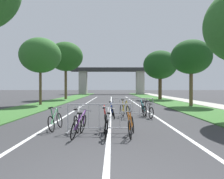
# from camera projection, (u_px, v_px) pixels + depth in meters

# --- Properties ---
(grass_verge_left) EXTENTS (3.37, 63.01, 0.05)m
(grass_verge_left) POSITION_uv_depth(u_px,v_px,m) (63.00, 100.00, 29.28)
(grass_verge_left) COLOR #386B2D
(grass_verge_left) RESTS_ON ground
(grass_verge_right) EXTENTS (3.37, 63.01, 0.05)m
(grass_verge_right) POSITION_uv_depth(u_px,v_px,m) (160.00, 100.00, 29.27)
(grass_verge_right) COLOR #386B2D
(grass_verge_right) RESTS_ON ground
(sidewalk_path_right) EXTENTS (2.25, 63.01, 0.08)m
(sidewalk_path_right) POSITION_uv_depth(u_px,v_px,m) (181.00, 100.00, 29.26)
(sidewalk_path_right) COLOR #ADA89E
(sidewalk_path_right) RESTS_ON ground
(lane_stripe_center) EXTENTS (0.14, 36.45, 0.01)m
(lane_stripe_center) POSITION_uv_depth(u_px,v_px,m) (111.00, 104.00, 21.72)
(lane_stripe_center) COLOR silver
(lane_stripe_center) RESTS_ON ground
(lane_stripe_right_lane) EXTENTS (0.14, 36.45, 0.01)m
(lane_stripe_right_lane) POSITION_uv_depth(u_px,v_px,m) (137.00, 104.00, 21.72)
(lane_stripe_right_lane) COLOR silver
(lane_stripe_right_lane) RESTS_ON ground
(lane_stripe_left_lane) EXTENTS (0.14, 36.45, 0.01)m
(lane_stripe_left_lane) POSITION_uv_depth(u_px,v_px,m) (85.00, 104.00, 21.73)
(lane_stripe_left_lane) COLOR silver
(lane_stripe_left_lane) RESTS_ON ground
(overpass_bridge) EXTENTS (20.37, 3.74, 6.51)m
(overpass_bridge) POSITION_uv_depth(u_px,v_px,m) (112.00, 76.00, 55.53)
(overpass_bridge) COLOR #2D2D30
(overpass_bridge) RESTS_ON ground
(tree_left_oak_mid) EXTENTS (3.82, 3.82, 6.26)m
(tree_left_oak_mid) POSITION_uv_depth(u_px,v_px,m) (41.00, 55.00, 20.77)
(tree_left_oak_mid) COLOR brown
(tree_left_oak_mid) RESTS_ON ground
(tree_left_oak_near) EXTENTS (4.73, 4.73, 7.94)m
(tree_left_oak_near) POSITION_uv_depth(u_px,v_px,m) (66.00, 57.00, 30.86)
(tree_left_oak_near) COLOR brown
(tree_left_oak_near) RESTS_ON ground
(tree_right_cypress_far) EXTENTS (3.56, 3.56, 5.86)m
(tree_right_cypress_far) POSITION_uv_depth(u_px,v_px,m) (191.00, 57.00, 19.69)
(tree_right_cypress_far) COLOR brown
(tree_right_cypress_far) RESTS_ON ground
(tree_right_pine_far) EXTENTS (4.60, 4.60, 6.73)m
(tree_right_pine_far) POSITION_uv_depth(u_px,v_px,m) (160.00, 65.00, 30.68)
(tree_right_pine_far) COLOR #4C3823
(tree_right_pine_far) RESTS_ON ground
(crowd_barrier_nearest) EXTENTS (2.33, 0.47, 1.05)m
(crowd_barrier_nearest) POSITION_uv_depth(u_px,v_px,m) (99.00, 118.00, 8.05)
(crowd_barrier_nearest) COLOR #ADADB2
(crowd_barrier_nearest) RESTS_ON ground
(crowd_barrier_second) EXTENTS (2.33, 0.47, 1.05)m
(crowd_barrier_second) POSITION_uv_depth(u_px,v_px,m) (133.00, 107.00, 12.57)
(crowd_barrier_second) COLOR #ADADB2
(crowd_barrier_second) RESTS_ON ground
(bicycle_teal_0) EXTENTS (0.53, 1.65, 0.98)m
(bicycle_teal_0) POSITION_uv_depth(u_px,v_px,m) (144.00, 109.00, 13.05)
(bicycle_teal_0) COLOR black
(bicycle_teal_0) RESTS_ON ground
(bicycle_blue_1) EXTENTS (0.48, 1.62, 0.91)m
(bicycle_blue_1) POSITION_uv_depth(u_px,v_px,m) (113.00, 111.00, 12.11)
(bicycle_blue_1) COLOR black
(bicycle_blue_1) RESTS_ON ground
(bicycle_black_2) EXTENTS (0.47, 1.58, 0.94)m
(bicycle_black_2) POSITION_uv_depth(u_px,v_px,m) (148.00, 111.00, 12.12)
(bicycle_black_2) COLOR black
(bicycle_black_2) RESTS_ON ground
(bicycle_silver_3) EXTENTS (0.42, 1.69, 0.96)m
(bicycle_silver_3) POSITION_uv_depth(u_px,v_px,m) (107.00, 126.00, 7.46)
(bicycle_silver_3) COLOR black
(bicycle_silver_3) RESTS_ON ground
(bicycle_yellow_4) EXTENTS (0.57, 1.77, 1.01)m
(bicycle_yellow_4) POSITION_uv_depth(u_px,v_px,m) (125.00, 110.00, 12.19)
(bicycle_yellow_4) COLOR black
(bicycle_yellow_4) RESTS_ON ground
(bicycle_purple_5) EXTENTS (0.57, 1.75, 0.89)m
(bicycle_purple_5) POSITION_uv_depth(u_px,v_px,m) (79.00, 125.00, 7.47)
(bicycle_purple_5) COLOR black
(bicycle_purple_5) RESTS_ON ground
(bicycle_green_6) EXTENTS (0.46, 1.58, 0.91)m
(bicycle_green_6) POSITION_uv_depth(u_px,v_px,m) (56.00, 121.00, 8.62)
(bicycle_green_6) COLOR black
(bicycle_green_6) RESTS_ON ground
(bicycle_white_7) EXTENTS (0.44, 1.64, 0.93)m
(bicycle_white_7) POSITION_uv_depth(u_px,v_px,m) (79.00, 121.00, 8.51)
(bicycle_white_7) COLOR black
(bicycle_white_7) RESTS_ON ground
(bicycle_orange_8) EXTENTS (0.59, 1.67, 0.92)m
(bicycle_orange_8) POSITION_uv_depth(u_px,v_px,m) (131.00, 125.00, 7.54)
(bicycle_orange_8) COLOR black
(bicycle_orange_8) RESTS_ON ground
(bicycle_red_9) EXTENTS (0.51, 1.73, 0.98)m
(bicycle_red_9) POSITION_uv_depth(u_px,v_px,m) (106.00, 120.00, 8.63)
(bicycle_red_9) COLOR black
(bicycle_red_9) RESTS_ON ground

